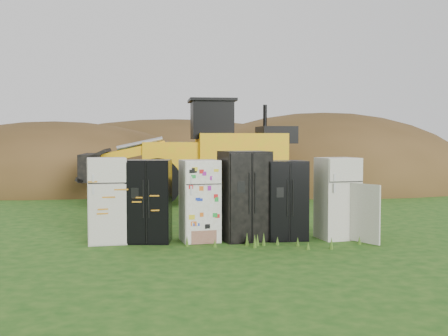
% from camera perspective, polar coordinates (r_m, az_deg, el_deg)
% --- Properties ---
extents(ground, '(120.00, 120.00, 0.00)m').
position_cam_1_polar(ground, '(12.08, 0.18, -7.37)').
color(ground, '#1A4B14').
rests_on(ground, ground).
extents(fridge_leftmost, '(0.87, 0.84, 1.78)m').
position_cam_1_polar(fridge_leftmost, '(11.95, -11.80, -3.24)').
color(fridge_leftmost, silver).
rests_on(fridge_leftmost, ground).
extents(fridge_black_side, '(0.98, 0.82, 1.73)m').
position_cam_1_polar(fridge_black_side, '(11.89, -7.64, -3.35)').
color(fridge_black_side, black).
rests_on(fridge_black_side, ground).
extents(fridge_sticker, '(0.87, 0.82, 1.72)m').
position_cam_1_polar(fridge_sticker, '(11.89, -2.48, -3.34)').
color(fridge_sticker, white).
rests_on(fridge_sticker, ground).
extents(fridge_dark_mid, '(1.13, 1.00, 1.91)m').
position_cam_1_polar(fridge_dark_mid, '(12.00, 2.10, -2.83)').
color(fridge_dark_mid, black).
rests_on(fridge_dark_mid, ground).
extents(fridge_black_right, '(0.87, 0.73, 1.70)m').
position_cam_1_polar(fridge_black_right, '(12.17, 6.27, -3.26)').
color(fridge_black_right, black).
rests_on(fridge_black_right, ground).
extents(fridge_open_door, '(0.91, 0.86, 1.76)m').
position_cam_1_polar(fridge_open_door, '(12.44, 11.46, -3.02)').
color(fridge_open_door, silver).
rests_on(fridge_open_door, ground).
extents(wheel_loader, '(7.36, 3.08, 3.54)m').
position_cam_1_polar(wheel_loader, '(19.41, -3.87, 1.80)').
color(wheel_loader, '#FE9C10').
rests_on(wheel_loader, ground).
extents(dirt_mound_right, '(13.99, 10.26, 6.67)m').
position_cam_1_polar(dirt_mound_right, '(25.62, 10.05, -1.91)').
color(dirt_mound_right, '#402E14').
rests_on(dirt_mound_right, ground).
extents(dirt_mound_left, '(14.30, 10.73, 5.89)m').
position_cam_1_polar(dirt_mound_left, '(26.21, -16.74, -1.89)').
color(dirt_mound_left, '#402E14').
rests_on(dirt_mound_left, ground).
extents(dirt_mound_back, '(19.72, 13.15, 6.46)m').
position_cam_1_polar(dirt_mound_back, '(30.55, -5.14, -1.09)').
color(dirt_mound_back, '#402E14').
rests_on(dirt_mound_back, ground).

